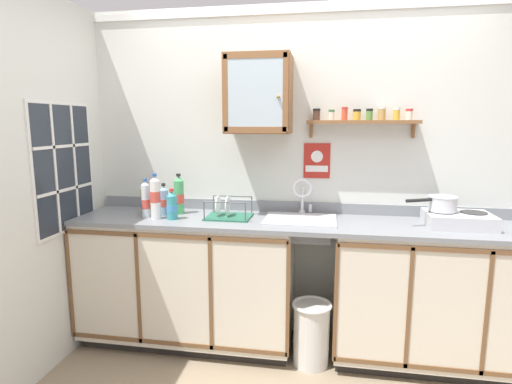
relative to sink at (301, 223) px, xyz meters
name	(u,v)px	position (x,y,z in m)	size (l,w,h in m)	color
floor	(293,379)	(-0.01, -0.39, -0.94)	(6.20, 6.20, 0.00)	gray
back_wall	(302,175)	(-0.01, 0.27, 0.30)	(3.80, 0.07, 2.46)	silver
side_wall_left	(18,191)	(-1.63, -0.67, 0.29)	(0.05, 3.43, 2.46)	silver
lower_cabinet_run	(188,281)	(-0.82, -0.04, -0.47)	(1.56, 0.57, 0.93)	black
lower_cabinet_run_right	(435,298)	(0.91, -0.04, -0.47)	(1.34, 0.57, 0.93)	black
countertop	(299,223)	(-0.01, -0.04, 0.01)	(3.16, 0.60, 0.03)	gray
backsplash	(301,207)	(-0.01, 0.24, 0.07)	(3.16, 0.02, 0.08)	gray
sink	(301,223)	(0.00, 0.00, 0.00)	(0.49, 0.43, 0.40)	silver
hot_plate_stove	(458,220)	(1.02, -0.02, 0.07)	(0.41, 0.31, 0.09)	silver
saucepan	(442,203)	(0.92, 0.01, 0.17)	(0.34, 0.21, 0.10)	silver
bottle_soda_green_0	(179,196)	(-0.90, 0.04, 0.16)	(0.08, 0.08, 0.30)	#4CB266
bottle_juice_amber_1	(146,200)	(-1.14, 0.00, 0.13)	(0.08, 0.08, 0.23)	gold
bottle_detergent_teal_2	(172,206)	(-0.89, -0.14, 0.12)	(0.07, 0.07, 0.22)	teal
bottle_opaque_white_3	(155,197)	(-1.00, -0.14, 0.18)	(0.07, 0.07, 0.32)	white
bottle_water_clear_4	(146,200)	(-1.09, -0.10, 0.15)	(0.06, 0.06, 0.28)	silver
bottle_water_blue_5	(164,201)	(-0.99, -0.03, 0.13)	(0.07, 0.07, 0.24)	#8CB7E0
dish_rack	(227,214)	(-0.52, -0.03, 0.05)	(0.31, 0.26, 0.15)	#26664C
wall_cabinet	(259,95)	(-0.31, 0.08, 0.88)	(0.45, 0.34, 0.53)	brown
spice_shelf	(363,119)	(0.40, 0.18, 0.71)	(0.77, 0.14, 0.22)	brown
warning_sign	(317,161)	(0.10, 0.24, 0.41)	(0.19, 0.01, 0.26)	#B2261E
window	(64,168)	(-1.60, -0.27, 0.39)	(0.03, 0.64, 0.89)	#262D38
trash_bin	(311,332)	(0.10, -0.19, -0.71)	(0.27, 0.27, 0.44)	silver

